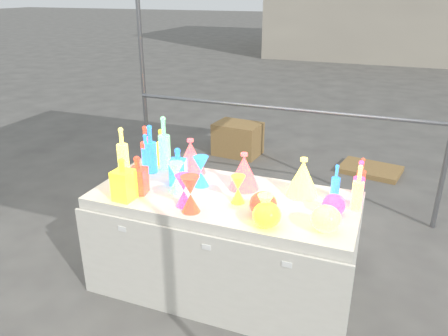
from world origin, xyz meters
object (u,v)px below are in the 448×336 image
(display_table, at_px, (224,243))
(lampshade_0, at_px, (191,156))
(bottle_0, at_px, (161,147))
(hourglass_0, at_px, (190,194))
(cardboard_box_closed, at_px, (238,139))
(decanter_0, at_px, (123,179))
(globe_0, at_px, (267,216))

(display_table, height_order, lampshade_0, lampshade_0)
(bottle_0, distance_m, hourglass_0, 0.85)
(cardboard_box_closed, bearing_deg, lampshade_0, -73.42)
(cardboard_box_closed, height_order, decanter_0, decanter_0)
(display_table, bearing_deg, bottle_0, 151.83)
(globe_0, bearing_deg, hourglass_0, 178.73)
(display_table, distance_m, hourglass_0, 0.58)
(display_table, distance_m, decanter_0, 0.84)
(bottle_0, bearing_deg, decanter_0, -83.65)
(bottle_0, height_order, lampshade_0, bottle_0)
(display_table, bearing_deg, lampshade_0, 142.60)
(hourglass_0, bearing_deg, cardboard_box_closed, 103.81)
(cardboard_box_closed, relative_size, bottle_0, 1.99)
(hourglass_0, distance_m, globe_0, 0.50)
(display_table, xyz_separation_m, lampshade_0, (-0.38, 0.29, 0.51))
(display_table, height_order, decanter_0, decanter_0)
(globe_0, bearing_deg, bottle_0, 148.23)
(decanter_0, height_order, hourglass_0, decanter_0)
(decanter_0, relative_size, lampshade_0, 1.10)
(bottle_0, bearing_deg, hourglass_0, -49.08)
(bottle_0, height_order, globe_0, bottle_0)
(lampshade_0, bearing_deg, display_table, -43.58)
(cardboard_box_closed, height_order, globe_0, globe_0)
(cardboard_box_closed, relative_size, decanter_0, 1.98)
(decanter_0, xyz_separation_m, globe_0, (0.98, -0.00, -0.08))
(bottle_0, bearing_deg, globe_0, -31.77)
(decanter_0, xyz_separation_m, lampshade_0, (0.22, 0.58, -0.01))
(bottle_0, distance_m, lampshade_0, 0.30)
(cardboard_box_closed, distance_m, bottle_0, 2.43)
(hourglass_0, bearing_deg, globe_0, -1.27)
(display_table, xyz_separation_m, decanter_0, (-0.60, -0.29, 0.52))
(display_table, relative_size, bottle_0, 6.26)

